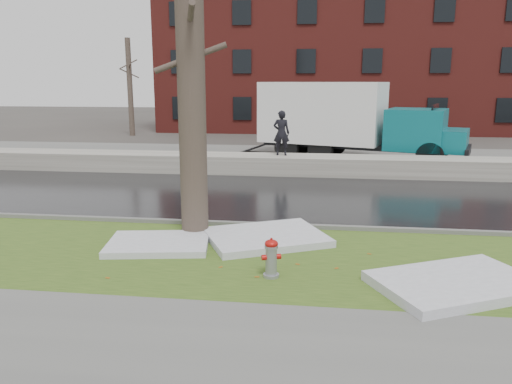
# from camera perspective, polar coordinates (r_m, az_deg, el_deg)

# --- Properties ---
(ground) EXTENTS (120.00, 120.00, 0.00)m
(ground) POSITION_cam_1_polar(r_m,az_deg,el_deg) (11.73, 2.41, -5.61)
(ground) COLOR #47423D
(ground) RESTS_ON ground
(verge) EXTENTS (60.00, 4.50, 0.04)m
(verge) POSITION_cam_1_polar(r_m,az_deg,el_deg) (10.55, 1.80, -7.61)
(verge) COLOR #2F4B19
(verge) RESTS_ON ground
(sidewalk) EXTENTS (60.00, 3.00, 0.05)m
(sidewalk) POSITION_cam_1_polar(r_m,az_deg,el_deg) (7.16, -1.32, -17.85)
(sidewalk) COLOR slate
(sidewalk) RESTS_ON ground
(road) EXTENTS (60.00, 7.00, 0.03)m
(road) POSITION_cam_1_polar(r_m,az_deg,el_deg) (16.05, 3.84, -0.59)
(road) COLOR black
(road) RESTS_ON ground
(parking_lot) EXTENTS (60.00, 9.00, 0.03)m
(parking_lot) POSITION_cam_1_polar(r_m,az_deg,el_deg) (24.40, 5.13, 3.90)
(parking_lot) COLOR slate
(parking_lot) RESTS_ON ground
(curb) EXTENTS (60.00, 0.15, 0.14)m
(curb) POSITION_cam_1_polar(r_m,az_deg,el_deg) (12.66, 2.82, -3.91)
(curb) COLOR slate
(curb) RESTS_ON ground
(snowbank) EXTENTS (60.00, 1.60, 0.75)m
(snowbank) POSITION_cam_1_polar(r_m,az_deg,el_deg) (20.10, 4.63, 3.10)
(snowbank) COLOR #B4B1A5
(snowbank) RESTS_ON ground
(brick_building) EXTENTS (26.00, 12.00, 10.00)m
(brick_building) POSITION_cam_1_polar(r_m,az_deg,el_deg) (41.14, 9.19, 14.24)
(brick_building) COLOR maroon
(brick_building) RESTS_ON ground
(bg_tree_left) EXTENTS (1.40, 1.62, 6.50)m
(bg_tree_left) POSITION_cam_1_polar(r_m,az_deg,el_deg) (35.55, -14.22, 11.63)
(bg_tree_left) COLOR brown
(bg_tree_left) RESTS_ON ground
(bg_tree_center) EXTENTS (1.40, 1.62, 6.50)m
(bg_tree_center) POSITION_cam_1_polar(r_m,az_deg,el_deg) (37.75, -3.24, 12.01)
(bg_tree_center) COLOR brown
(bg_tree_center) RESTS_ON ground
(fire_hydrant) EXTENTS (0.38, 0.36, 0.76)m
(fire_hydrant) POSITION_cam_1_polar(r_m,az_deg,el_deg) (9.42, 1.75, -7.35)
(fire_hydrant) COLOR gray
(fire_hydrant) RESTS_ON verge
(tree) EXTENTS (1.65, 1.93, 8.02)m
(tree) POSITION_cam_1_polar(r_m,az_deg,el_deg) (11.67, -7.48, 14.54)
(tree) COLOR brown
(tree) RESTS_ON verge
(box_truck) EXTENTS (10.90, 5.25, 3.64)m
(box_truck) POSITION_cam_1_polar(r_m,az_deg,el_deg) (24.01, 10.22, 8.20)
(box_truck) COLOR black
(box_truck) RESTS_ON ground
(worker) EXTENTS (0.66, 0.45, 1.79)m
(worker) POSITION_cam_1_polar(r_m,az_deg,el_deg) (20.05, 2.92, 6.76)
(worker) COLOR black
(worker) RESTS_ON snowbank
(snow_patch_near) EXTENTS (3.21, 2.93, 0.16)m
(snow_patch_near) POSITION_cam_1_polar(r_m,az_deg,el_deg) (11.62, 1.15, -5.16)
(snow_patch_near) COLOR silver
(snow_patch_near) RESTS_ON verge
(snow_patch_far) EXTENTS (2.44, 1.94, 0.14)m
(snow_patch_far) POSITION_cam_1_polar(r_m,az_deg,el_deg) (11.40, -11.08, -5.81)
(snow_patch_far) COLOR silver
(snow_patch_far) RESTS_ON verge
(snow_patch_side) EXTENTS (3.31, 2.86, 0.18)m
(snow_patch_side) POSITION_cam_1_polar(r_m,az_deg,el_deg) (9.71, 21.92, -9.68)
(snow_patch_side) COLOR silver
(snow_patch_side) RESTS_ON verge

